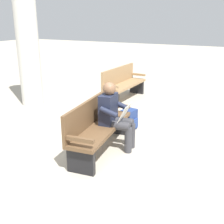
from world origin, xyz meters
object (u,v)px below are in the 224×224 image
bench_near (98,125)px  backpack (129,120)px  bench_far (123,83)px  support_pillar (26,30)px  person_seated (114,114)px

bench_near → backpack: size_ratio=4.36×
bench_near → bench_far: bearing=-169.3°
bench_far → support_pillar: support_pillar is taller
bench_far → bench_near: bearing=19.3°
backpack → person_seated: bearing=6.6°
support_pillar → person_seated: bearing=65.9°
bench_near → bench_far: size_ratio=1.01×
bench_far → support_pillar: 2.86m
support_pillar → backpack: bearing=80.5°
backpack → support_pillar: bearing=-99.5°
bench_near → support_pillar: (-1.62, -2.91, 1.45)m
bench_far → support_pillar: bearing=-50.6°
bench_near → support_pillar: size_ratio=0.48×
person_seated → backpack: 0.99m
bench_near → support_pillar: bearing=-125.3°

